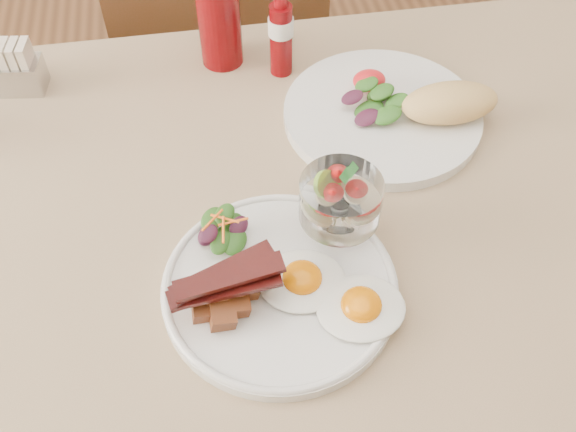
{
  "coord_description": "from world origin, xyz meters",
  "views": [
    {
      "loc": [
        -0.05,
        -0.52,
        1.4
      ],
      "look_at": [
        0.03,
        -0.05,
        0.82
      ],
      "focal_mm": 40.0,
      "sensor_mm": 36.0,
      "label": 1
    }
  ],
  "objects_px": {
    "main_plate": "(280,288)",
    "ketchup_bottle": "(218,10)",
    "fruit_cup": "(340,200)",
    "second_plate": "(398,110)",
    "sugar_caddy": "(11,70)",
    "chair_far": "(221,57)",
    "hot_sauce_bottle": "(281,36)",
    "table": "(260,263)"
  },
  "relations": [
    {
      "from": "second_plate",
      "to": "main_plate",
      "type": "bearing_deg",
      "value": -129.22
    },
    {
      "from": "main_plate",
      "to": "hot_sauce_bottle",
      "type": "distance_m",
      "value": 0.42
    },
    {
      "from": "main_plate",
      "to": "ketchup_bottle",
      "type": "distance_m",
      "value": 0.46
    },
    {
      "from": "table",
      "to": "fruit_cup",
      "type": "relative_size",
      "value": 13.19
    },
    {
      "from": "fruit_cup",
      "to": "hot_sauce_bottle",
      "type": "xyz_separation_m",
      "value": [
        -0.02,
        0.34,
        -0.0
      ]
    },
    {
      "from": "main_plate",
      "to": "ketchup_bottle",
      "type": "xyz_separation_m",
      "value": [
        -0.02,
        0.46,
        0.09
      ]
    },
    {
      "from": "main_plate",
      "to": "table",
      "type": "bearing_deg",
      "value": 96.19
    },
    {
      "from": "chair_far",
      "to": "main_plate",
      "type": "xyz_separation_m",
      "value": [
        0.01,
        -0.77,
        0.24
      ]
    },
    {
      "from": "table",
      "to": "ketchup_bottle",
      "type": "xyz_separation_m",
      "value": [
        -0.01,
        0.35,
        0.18
      ]
    },
    {
      "from": "second_plate",
      "to": "table",
      "type": "bearing_deg",
      "value": -144.89
    },
    {
      "from": "ketchup_bottle",
      "to": "main_plate",
      "type": "bearing_deg",
      "value": -87.32
    },
    {
      "from": "table",
      "to": "sugar_caddy",
      "type": "height_order",
      "value": "sugar_caddy"
    },
    {
      "from": "fruit_cup",
      "to": "table",
      "type": "bearing_deg",
      "value": 158.75
    },
    {
      "from": "main_plate",
      "to": "sugar_caddy",
      "type": "height_order",
      "value": "sugar_caddy"
    },
    {
      "from": "second_plate",
      "to": "hot_sauce_bottle",
      "type": "bearing_deg",
      "value": 136.53
    },
    {
      "from": "sugar_caddy",
      "to": "fruit_cup",
      "type": "bearing_deg",
      "value": -32.74
    },
    {
      "from": "second_plate",
      "to": "hot_sauce_bottle",
      "type": "xyz_separation_m",
      "value": [
        -0.15,
        0.14,
        0.05
      ]
    },
    {
      "from": "table",
      "to": "main_plate",
      "type": "height_order",
      "value": "main_plate"
    },
    {
      "from": "hot_sauce_bottle",
      "to": "fruit_cup",
      "type": "bearing_deg",
      "value": -87.24
    },
    {
      "from": "fruit_cup",
      "to": "second_plate",
      "type": "xyz_separation_m",
      "value": [
        0.13,
        0.2,
        -0.05
      ]
    },
    {
      "from": "chair_far",
      "to": "main_plate",
      "type": "distance_m",
      "value": 0.81
    },
    {
      "from": "chair_far",
      "to": "hot_sauce_bottle",
      "type": "bearing_deg",
      "value": -77.45
    },
    {
      "from": "table",
      "to": "chair_far",
      "type": "bearing_deg",
      "value": 90.0
    },
    {
      "from": "chair_far",
      "to": "hot_sauce_bottle",
      "type": "distance_m",
      "value": 0.47
    },
    {
      "from": "second_plate",
      "to": "ketchup_bottle",
      "type": "xyz_separation_m",
      "value": [
        -0.24,
        0.19,
        0.07
      ]
    },
    {
      "from": "second_plate",
      "to": "hot_sauce_bottle",
      "type": "distance_m",
      "value": 0.21
    },
    {
      "from": "main_plate",
      "to": "ketchup_bottle",
      "type": "height_order",
      "value": "ketchup_bottle"
    },
    {
      "from": "ketchup_bottle",
      "to": "sugar_caddy",
      "type": "bearing_deg",
      "value": -176.81
    },
    {
      "from": "sugar_caddy",
      "to": "table",
      "type": "bearing_deg",
      "value": -36.94
    },
    {
      "from": "main_plate",
      "to": "second_plate",
      "type": "bearing_deg",
      "value": 50.78
    },
    {
      "from": "main_plate",
      "to": "second_plate",
      "type": "height_order",
      "value": "second_plate"
    },
    {
      "from": "fruit_cup",
      "to": "ketchup_bottle",
      "type": "distance_m",
      "value": 0.4
    },
    {
      "from": "chair_far",
      "to": "sugar_caddy",
      "type": "distance_m",
      "value": 0.54
    },
    {
      "from": "fruit_cup",
      "to": "hot_sauce_bottle",
      "type": "relative_size",
      "value": 0.73
    },
    {
      "from": "chair_far",
      "to": "main_plate",
      "type": "height_order",
      "value": "chair_far"
    },
    {
      "from": "second_plate",
      "to": "sugar_caddy",
      "type": "distance_m",
      "value": 0.59
    },
    {
      "from": "ketchup_bottle",
      "to": "fruit_cup",
      "type": "bearing_deg",
      "value": -74.67
    },
    {
      "from": "main_plate",
      "to": "hot_sauce_bottle",
      "type": "height_order",
      "value": "hot_sauce_bottle"
    },
    {
      "from": "table",
      "to": "fruit_cup",
      "type": "bearing_deg",
      "value": -21.25
    },
    {
      "from": "table",
      "to": "ketchup_bottle",
      "type": "distance_m",
      "value": 0.39
    },
    {
      "from": "chair_far",
      "to": "sugar_caddy",
      "type": "height_order",
      "value": "chair_far"
    },
    {
      "from": "chair_far",
      "to": "ketchup_bottle",
      "type": "height_order",
      "value": "ketchup_bottle"
    }
  ]
}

